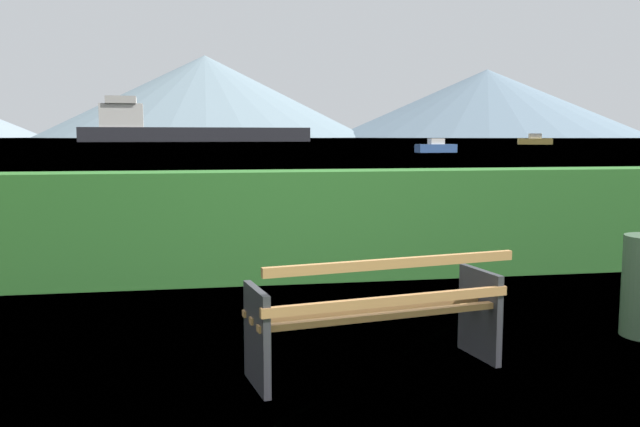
% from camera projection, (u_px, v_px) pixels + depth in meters
% --- Properties ---
extents(ground_plane, '(1400.00, 1400.00, 0.00)m').
position_uv_depth(ground_plane, '(374.00, 370.00, 4.76)').
color(ground_plane, '#4C6B33').
extents(water_surface, '(620.00, 620.00, 0.00)m').
position_uv_depth(water_surface, '(207.00, 139.00, 306.82)').
color(water_surface, slate).
rests_on(water_surface, ground_plane).
extents(park_bench, '(1.88, 0.89, 0.87)m').
position_uv_depth(park_bench, '(378.00, 314.00, 4.66)').
color(park_bench, '#A0703F').
rests_on(park_bench, ground_plane).
extents(hedge_row, '(10.57, 0.64, 1.27)m').
position_uv_depth(hedge_row, '(307.00, 225.00, 7.77)').
color(hedge_row, '#2D6B28').
rests_on(hedge_row, ground_plane).
extents(cargo_ship_large, '(62.98, 13.95, 12.10)m').
position_uv_depth(cargo_ship_large, '(179.00, 129.00, 183.15)').
color(cargo_ship_large, '#232328').
rests_on(cargo_ship_large, water_surface).
extents(fishing_boat_near, '(4.30, 1.92, 1.39)m').
position_uv_depth(fishing_boat_near, '(436.00, 147.00, 65.81)').
color(fishing_boat_near, '#335693').
rests_on(fishing_boat_near, water_surface).
extents(sailboat_mid, '(6.53, 4.00, 2.08)m').
position_uv_depth(sailboat_mid, '(535.00, 141.00, 125.46)').
color(sailboat_mid, gold).
rests_on(sailboat_mid, water_surface).
extents(distant_hills, '(774.75, 323.53, 72.49)m').
position_uv_depth(distant_hills, '(226.00, 101.00, 582.90)').
color(distant_hills, gray).
rests_on(distant_hills, ground_plane).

